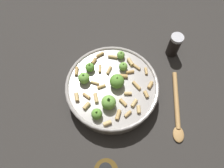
{
  "coord_description": "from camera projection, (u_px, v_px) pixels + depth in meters",
  "views": [
    {
      "loc": [
        0.3,
        -0.05,
        0.68
      ],
      "look_at": [
        0.0,
        0.0,
        0.07
      ],
      "focal_mm": 33.87,
      "sensor_mm": 36.0,
      "label": 1
    }
  ],
  "objects": [
    {
      "name": "ground_plane",
      "position": [
        112.0,
        93.0,
        0.75
      ],
      "size": [
        2.4,
        2.4,
        0.0
      ],
      "primitive_type": "plane",
      "color": "#2D2B28"
    },
    {
      "name": "pepper_shaker",
      "position": [
        174.0,
        45.0,
        0.78
      ],
      "size": [
        0.05,
        0.05,
        0.1
      ],
      "color": "black",
      "rests_on": "ground"
    },
    {
      "name": "cooking_pan",
      "position": [
        112.0,
        89.0,
        0.71
      ],
      "size": [
        0.31,
        0.31,
        0.12
      ],
      "color": "#9E9993",
      "rests_on": "ground"
    },
    {
      "name": "wooden_spoon",
      "position": [
        177.0,
        109.0,
        0.71
      ],
      "size": [
        0.25,
        0.09,
        0.02
      ],
      "color": "#B2844C",
      "rests_on": "ground"
    }
  ]
}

